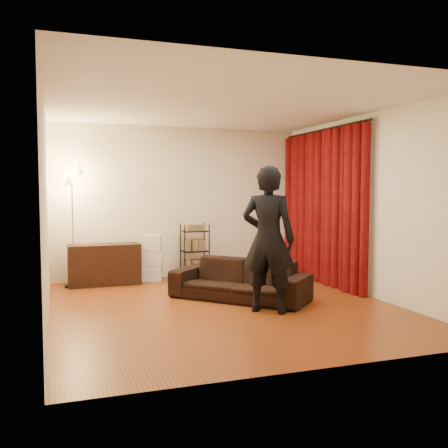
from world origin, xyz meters
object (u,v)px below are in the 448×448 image
object	(u,v)px
wire_shelf	(195,251)
floor_lamp	(73,228)
sofa	(240,280)
media_cabinet	(104,264)
storage_boxes	(152,258)
person	(268,239)

from	to	relation	value
wire_shelf	floor_lamp	distance (m)	2.13
sofa	wire_shelf	distance (m)	1.88
media_cabinet	storage_boxes	world-z (taller)	storage_boxes
media_cabinet	storage_boxes	size ratio (longest dim) A/B	1.44
sofa	person	size ratio (longest dim) A/B	1.04
media_cabinet	floor_lamp	distance (m)	0.80
person	storage_boxes	world-z (taller)	person
person	storage_boxes	size ratio (longest dim) A/B	2.34
wire_shelf	floor_lamp	world-z (taller)	floor_lamp
person	storage_boxes	distance (m)	2.89
person	wire_shelf	world-z (taller)	person
person	media_cabinet	distance (m)	3.21
storage_boxes	wire_shelf	xyz separation A→B (m)	(0.77, 0.01, 0.08)
wire_shelf	person	bearing A→B (deg)	-74.20
person	media_cabinet	bearing A→B (deg)	-16.20
media_cabinet	storage_boxes	xyz separation A→B (m)	(0.82, 0.08, 0.06)
sofa	storage_boxes	distance (m)	2.07
sofa	media_cabinet	distance (m)	2.48
sofa	floor_lamp	world-z (taller)	floor_lamp
person	wire_shelf	bearing A→B (deg)	-46.36
wire_shelf	floor_lamp	bearing A→B (deg)	-166.32
sofa	floor_lamp	distance (m)	2.91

